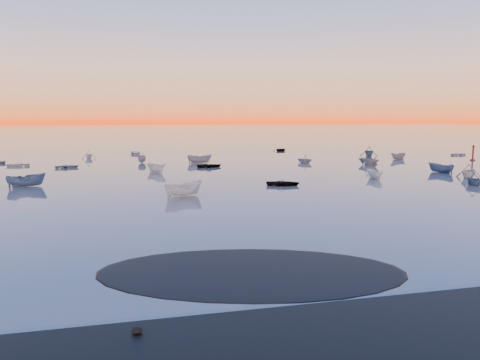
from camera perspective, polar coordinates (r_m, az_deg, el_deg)
name	(u,v)px	position (r m, az deg, el deg)	size (l,w,h in m)	color
ground	(186,147)	(122.01, -6.59, 4.00)	(600.00, 600.00, 0.00)	#70635D
mud_lobes	(434,275)	(26.08, 22.56, -10.68)	(140.00, 6.00, 0.07)	black
moored_fleet	(222,166)	(75.75, -2.19, 1.74)	(124.00, 58.00, 1.20)	silver
boat_near_left	(33,179)	(65.12, -23.92, 0.08)	(4.02, 1.67, 1.00)	slate
boat_near_center	(184,196)	(47.31, -6.88, -1.99)	(4.29, 1.82, 1.49)	silver
channel_marker	(473,154)	(94.68, 26.53, 2.87)	(0.85, 0.85, 3.01)	#440F0E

